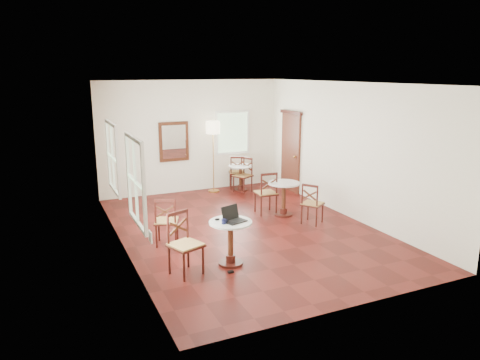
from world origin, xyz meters
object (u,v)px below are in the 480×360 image
(chair_mid_a, at_px, (266,193))
(mouse, at_px, (217,219))
(cafe_table_mid, at_px, (284,195))
(water_glass, at_px, (226,215))
(cafe_table_near, at_px, (231,238))
(navy_mug, at_px, (224,221))
(power_adapter, at_px, (231,272))
(laptop, at_px, (233,217))
(chair_back_a, at_px, (237,172))
(chair_near_a, at_px, (167,221))
(floor_lamp, at_px, (213,132))
(chair_back_b, at_px, (243,175))
(chair_near_b, at_px, (185,244))
(chair_mid_b, at_px, (312,204))
(cafe_table_back, at_px, (241,175))

(chair_mid_a, bearing_deg, mouse, 50.30)
(cafe_table_mid, distance_m, water_glass, 2.81)
(cafe_table_near, height_order, navy_mug, navy_mug)
(cafe_table_near, relative_size, navy_mug, 7.27)
(navy_mug, bearing_deg, power_adapter, -87.34)
(cafe_table_near, xyz_separation_m, laptop, (0.05, 0.00, 0.36))
(chair_back_a, bearing_deg, water_glass, 82.42)
(chair_near_a, xyz_separation_m, floor_lamp, (2.21, 3.29, 1.16))
(chair_back_a, relative_size, floor_lamp, 0.49)
(cafe_table_near, height_order, water_glass, water_glass)
(floor_lamp, bearing_deg, chair_back_a, 2.33)
(chair_back_b, bearing_deg, chair_mid_a, -37.86)
(mouse, bearing_deg, cafe_table_mid, 30.44)
(cafe_table_mid, distance_m, chair_near_b, 3.60)
(chair_back_b, distance_m, navy_mug, 4.93)
(chair_back_a, xyz_separation_m, mouse, (-2.36, -4.49, 0.32))
(chair_mid_a, bearing_deg, chair_back_b, -95.27)
(floor_lamp, bearing_deg, chair_back_b, -26.31)
(chair_near_b, relative_size, laptop, 2.43)
(chair_back_a, distance_m, floor_lamp, 1.36)
(chair_near_b, distance_m, chair_back_b, 5.24)
(navy_mug, bearing_deg, chair_back_b, 61.53)
(cafe_table_mid, bearing_deg, navy_mug, -138.33)
(mouse, bearing_deg, floor_lamp, 62.09)
(navy_mug, bearing_deg, chair_mid_b, 26.77)
(cafe_table_mid, distance_m, chair_mid_b, 0.80)
(cafe_table_near, height_order, chair_back_b, chair_back_b)
(cafe_table_mid, height_order, chair_near_a, chair_near_a)
(navy_mug, height_order, water_glass, water_glass)
(chair_mid_a, height_order, navy_mug, chair_mid_a)
(chair_near_a, xyz_separation_m, navy_mug, (0.60, -1.40, 0.34))
(floor_lamp, bearing_deg, laptop, -107.10)
(cafe_table_near, xyz_separation_m, chair_back_b, (2.19, 4.25, -0.01))
(chair_near_b, height_order, mouse, chair_near_b)
(chair_near_a, bearing_deg, water_glass, 145.98)
(cafe_table_mid, xyz_separation_m, chair_mid_b, (0.27, -0.76, -0.03))
(floor_lamp, bearing_deg, chair_near_a, -123.96)
(cafe_table_near, height_order, chair_back_a, chair_back_a)
(cafe_table_back, xyz_separation_m, chair_mid_a, (-0.31, -2.13, 0.06))
(cafe_table_near, distance_m, navy_mug, 0.37)
(cafe_table_back, height_order, mouse, mouse)
(laptop, bearing_deg, cafe_table_near, 166.01)
(chair_near_b, distance_m, chair_back_a, 5.56)
(chair_back_a, relative_size, laptop, 2.23)
(cafe_table_near, bearing_deg, power_adapter, -113.03)
(chair_near_b, bearing_deg, water_glass, -3.03)
(floor_lamp, xyz_separation_m, mouse, (-1.65, -4.46, -0.85))
(power_adapter, bearing_deg, chair_mid_a, 52.38)
(mouse, bearing_deg, cafe_table_near, -47.12)
(cafe_table_back, xyz_separation_m, floor_lamp, (-0.71, 0.22, 1.19))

